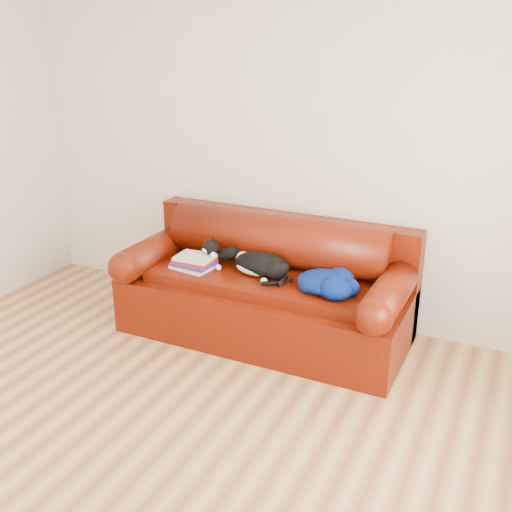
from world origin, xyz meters
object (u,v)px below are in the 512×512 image
Objects in this scene: sofa_base at (264,306)px; book_stack at (194,262)px; blanket at (327,281)px; cat at (261,265)px.

sofa_base is 0.62m from book_stack.
cat is at bearing 175.55° from blanket.
sofa_base is at bearing 170.32° from blanket.
sofa_base is 4.06× the size of blanket.
book_stack is at bearing -150.78° from cat.
blanket reaches higher than sofa_base.
sofa_base is at bearing 96.69° from cat.
blanket is (0.52, -0.04, -0.02)m from cat.
book_stack is at bearing -177.54° from blanket.
blanket is (1.03, 0.04, 0.02)m from book_stack.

